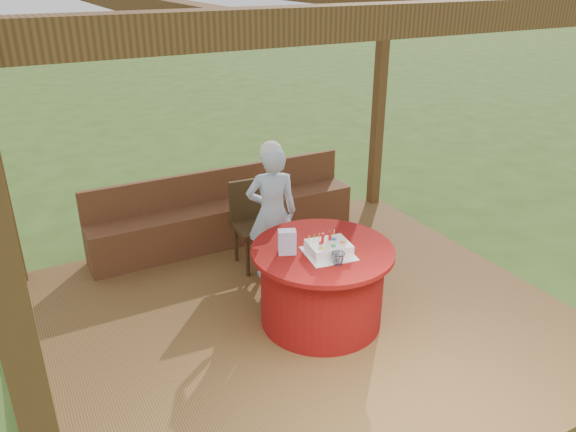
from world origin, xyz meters
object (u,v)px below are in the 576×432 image
object	(u,v)px
elderly_woman	(272,211)
table	(322,285)
chair	(254,219)
bench	(226,219)
birthday_cake	(329,248)
gift_bag	(287,242)
drinking_glass	(338,259)

from	to	relation	value
elderly_woman	table	bearing A→B (deg)	-89.05
table	chair	world-z (taller)	chair
table	chair	bearing A→B (deg)	92.57
bench	birthday_cake	size ratio (longest dim) A/B	7.07
gift_bag	drinking_glass	xyz separation A→B (m)	(0.26, -0.35, -0.05)
chair	table	bearing A→B (deg)	-87.43
chair	birthday_cake	bearing A→B (deg)	-87.97
table	drinking_glass	bearing A→B (deg)	-97.03
chair	birthday_cake	world-z (taller)	birthday_cake
elderly_woman	drinking_glass	world-z (taller)	elderly_woman
elderly_woman	birthday_cake	bearing A→B (deg)	-89.60
bench	chair	xyz separation A→B (m)	(0.07, -0.60, 0.22)
gift_bag	table	bearing A→B (deg)	9.79
bench	gift_bag	size ratio (longest dim) A/B	14.84
chair	drinking_glass	distance (m)	1.55
bench	drinking_glass	bearing A→B (deg)	-87.54
birthday_cake	drinking_glass	distance (m)	0.19
elderly_woman	birthday_cake	xyz separation A→B (m)	(0.01, -1.01, 0.06)
bench	elderly_woman	world-z (taller)	elderly_woman
table	chair	size ratio (longest dim) A/B	1.36
birthday_cake	gift_bag	size ratio (longest dim) A/B	2.10
table	bench	bearing A→B (deg)	93.94
elderly_woman	drinking_glass	xyz separation A→B (m)	(-0.02, -1.20, 0.06)
chair	gift_bag	xyz separation A→B (m)	(-0.24, -1.17, 0.32)
chair	bench	bearing A→B (deg)	96.76
elderly_woman	gift_bag	xyz separation A→B (m)	(-0.28, -0.84, 0.11)
chair	elderly_woman	distance (m)	0.39
table	elderly_woman	distance (m)	0.97
chair	elderly_woman	xyz separation A→B (m)	(0.04, -0.33, 0.21)
bench	elderly_woman	size ratio (longest dim) A/B	2.16
elderly_woman	drinking_glass	distance (m)	1.20
gift_bag	bench	bearing A→B (deg)	106.84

